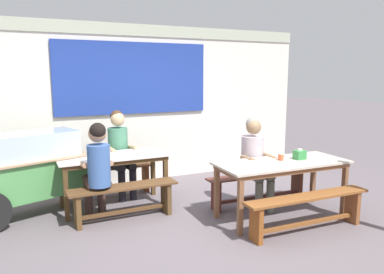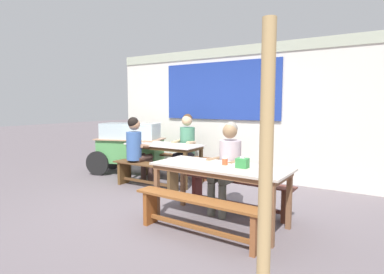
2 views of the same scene
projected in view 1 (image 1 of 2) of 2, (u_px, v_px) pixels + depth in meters
ground_plane at (216, 225)px, 4.79m from camera, size 40.00×40.00×0.00m
backdrop_wall at (151, 100)px, 6.68m from camera, size 6.06×0.23×2.75m
dining_table_far at (113, 161)px, 5.33m from camera, size 1.55×0.68×0.77m
dining_table_near at (282, 167)px, 4.95m from camera, size 1.82×0.80×0.77m
bench_far_back at (106, 177)px, 5.87m from camera, size 1.54×0.26×0.46m
bench_far_front at (124, 197)px, 4.92m from camera, size 1.44×0.32×0.46m
bench_near_back at (259, 185)px, 5.50m from camera, size 1.66×0.31×0.46m
bench_near_front at (308, 207)px, 4.53m from camera, size 1.72×0.31×0.46m
food_cart at (28, 167)px, 5.03m from camera, size 1.91×1.18×1.14m
person_left_back_turned at (98, 165)px, 4.79m from camera, size 0.40×0.56×1.32m
person_right_near_table at (255, 157)px, 5.31m from camera, size 0.45×0.58×1.31m
person_center_facing at (120, 148)px, 5.83m from camera, size 0.45×0.57×1.36m
tissue_box at (300, 155)px, 5.07m from camera, size 0.14×0.12×0.15m
condiment_jar at (281, 157)px, 5.01m from camera, size 0.07×0.07×0.10m
soup_bowl at (103, 155)px, 5.23m from camera, size 0.18×0.18×0.05m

